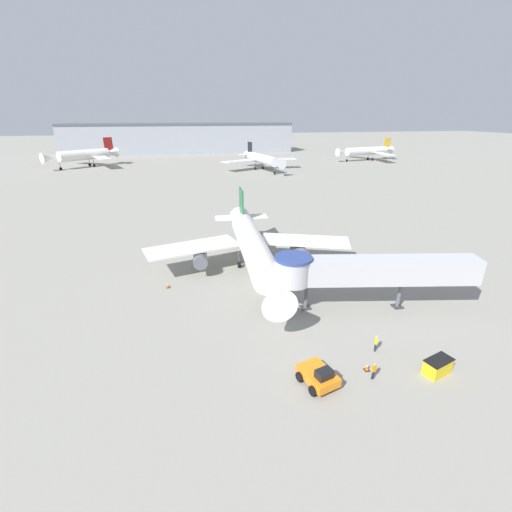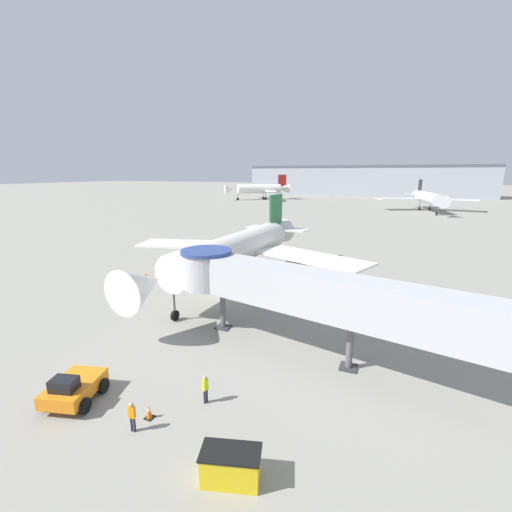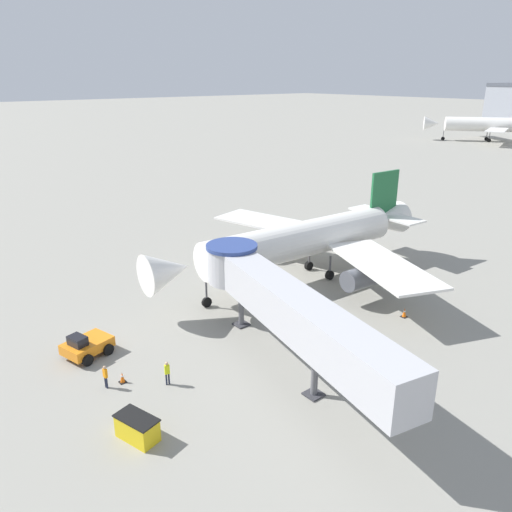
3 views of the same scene
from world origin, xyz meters
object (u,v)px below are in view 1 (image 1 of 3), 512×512
object	(u,v)px
main_airplane	(252,245)
ground_crew_marshaller	(374,370)
traffic_cone_apron_front	(367,367)
traffic_cone_port_wing	(168,285)
ground_crew_wing_walker	(376,342)
background_jet_red_tail	(85,155)
pushback_tug_orange	(318,376)
background_jet_black_tail	(261,159)
traffic_cone_starboard_wing	(325,261)
background_jet_gold_tail	(368,151)
jet_bridge	(363,270)
service_container_yellow	(438,366)

from	to	relation	value
main_airplane	ground_crew_marshaller	xyz separation A→B (m)	(5.11, -22.76, -3.11)
traffic_cone_apron_front	traffic_cone_port_wing	distance (m)	25.76
main_airplane	ground_crew_wing_walker	world-z (taller)	main_airplane
main_airplane	background_jet_red_tail	size ratio (longest dim) A/B	1.09
pushback_tug_orange	background_jet_black_tail	bearing A→B (deg)	62.93
traffic_cone_starboard_wing	background_jet_gold_tail	bearing A→B (deg)	57.37
jet_bridge	main_airplane	bearing A→B (deg)	140.87
pushback_tug_orange	traffic_cone_starboard_wing	xyz separation A→B (m)	(10.75, 22.78, -0.42)
main_airplane	traffic_cone_port_wing	bearing A→B (deg)	-166.05
service_container_yellow	ground_crew_wing_walker	xyz separation A→B (m)	(-3.49, 3.87, 0.26)
traffic_cone_port_wing	traffic_cone_starboard_wing	size ratio (longest dim) A/B	0.88
service_container_yellow	traffic_cone_starboard_wing	size ratio (longest dim) A/B	3.35
traffic_cone_starboard_wing	ground_crew_wing_walker	world-z (taller)	ground_crew_wing_walker
service_container_yellow	ground_crew_marshaller	size ratio (longest dim) A/B	1.71
jet_bridge	traffic_cone_starboard_wing	bearing A→B (deg)	95.10
main_airplane	ground_crew_marshaller	size ratio (longest dim) A/B	18.85
jet_bridge	background_jet_gold_tail	world-z (taller)	background_jet_gold_tail
ground_crew_wing_walker	background_jet_black_tail	size ratio (longest dim) A/B	0.05
main_airplane	background_jet_gold_tail	xyz separation A→B (m)	(82.76, 112.28, 0.44)
pushback_tug_orange	traffic_cone_apron_front	xyz separation A→B (m)	(4.73, 0.50, -0.45)
background_jet_gold_tail	pushback_tug_orange	bearing A→B (deg)	-42.41
main_airplane	service_container_yellow	xyz separation A→B (m)	(10.77, -23.38, -3.33)
ground_crew_wing_walker	service_container_yellow	bearing A→B (deg)	57.97
jet_bridge	background_jet_gold_tail	distance (m)	144.20
jet_bridge	background_jet_black_tail	world-z (taller)	background_jet_black_tail
main_airplane	ground_crew_wing_walker	size ratio (longest dim) A/B	18.16
main_airplane	background_jet_gold_tail	size ratio (longest dim) A/B	0.93
jet_bridge	background_jet_black_tail	size ratio (longest dim) A/B	0.68
background_jet_black_tail	service_container_yellow	bearing A→B (deg)	-107.01
ground_crew_marshaller	background_jet_red_tail	bearing A→B (deg)	-78.72
main_airplane	service_container_yellow	size ratio (longest dim) A/B	11.02
jet_bridge	pushback_tug_orange	size ratio (longest dim) A/B	6.04
background_jet_gold_tail	main_airplane	bearing A→B (deg)	-47.34
background_jet_black_tail	traffic_cone_port_wing	bearing A→B (deg)	-121.02
service_container_yellow	traffic_cone_port_wing	bearing A→B (deg)	136.13
background_jet_black_tail	traffic_cone_apron_front	bearing A→B (deg)	-109.83
traffic_cone_starboard_wing	ground_crew_wing_walker	distance (m)	20.49
traffic_cone_starboard_wing	main_airplane	bearing A→B (deg)	-177.04
traffic_cone_starboard_wing	ground_crew_wing_walker	bearing A→B (deg)	-101.11
traffic_cone_port_wing	background_jet_gold_tail	distance (m)	148.17
jet_bridge	traffic_cone_port_wing	world-z (taller)	jet_bridge
background_jet_red_tail	traffic_cone_starboard_wing	bearing A→B (deg)	-13.01
ground_crew_wing_walker	background_jet_red_tail	bearing A→B (deg)	-143.50
main_airplane	background_jet_red_tail	xyz separation A→B (m)	(-44.71, 119.05, 1.00)
ground_crew_marshaller	background_jet_black_tail	xyz separation A→B (m)	(19.77, 115.69, 3.51)
pushback_tug_orange	traffic_cone_port_wing	bearing A→B (deg)	105.47
service_container_yellow	pushback_tug_orange	bearing A→B (deg)	173.44
traffic_cone_starboard_wing	ground_crew_marshaller	xyz separation A→B (m)	(-6.12, -23.34, 0.53)
jet_bridge	background_jet_gold_tail	size ratio (longest dim) A/B	0.68
main_airplane	ground_crew_marshaller	world-z (taller)	main_airplane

